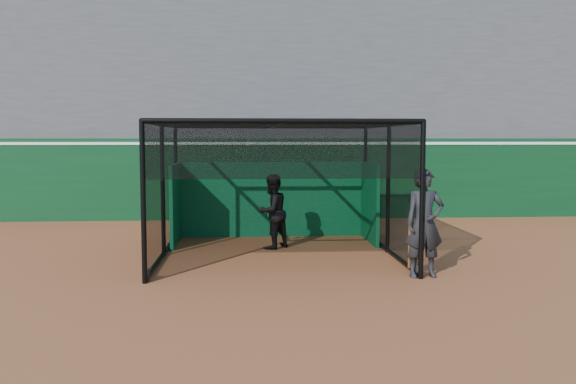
{
  "coord_description": "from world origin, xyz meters",
  "views": [
    {
      "loc": [
        0.07,
        -10.41,
        2.49
      ],
      "look_at": [
        0.96,
        2.0,
        1.4
      ],
      "focal_mm": 38.0,
      "sensor_mm": 36.0,
      "label": 1
    }
  ],
  "objects": [
    {
      "name": "batter",
      "position": [
        0.69,
        3.28,
        0.84
      ],
      "size": [
        1.04,
        1.03,
        1.69
      ],
      "primitive_type": "imported",
      "rotation": [
        0.0,
        0.0,
        3.89
      ],
      "color": "black",
      "rests_on": "ground"
    },
    {
      "name": "batting_cage",
      "position": [
        0.77,
        2.62,
        1.4
      ],
      "size": [
        4.95,
        5.15,
        2.8
      ],
      "color": "black",
      "rests_on": "ground"
    },
    {
      "name": "on_deck_player",
      "position": [
        3.29,
        0.21,
        0.98
      ],
      "size": [
        0.75,
        0.52,
        1.96
      ],
      "color": "black",
      "rests_on": "ground"
    },
    {
      "name": "grandstand",
      "position": [
        0.0,
        12.27,
        4.48
      ],
      "size": [
        50.0,
        7.85,
        8.95
      ],
      "color": "#4C4C4F",
      "rests_on": "ground"
    },
    {
      "name": "ground",
      "position": [
        0.0,
        0.0,
        0.0
      ],
      "size": [
        120.0,
        120.0,
        0.0
      ],
      "primitive_type": "plane",
      "color": "brown",
      "rests_on": "ground"
    },
    {
      "name": "outfield_wall",
      "position": [
        0.0,
        8.5,
        1.29
      ],
      "size": [
        50.0,
        0.5,
        2.5
      ],
      "color": "#093517",
      "rests_on": "ground"
    }
  ]
}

